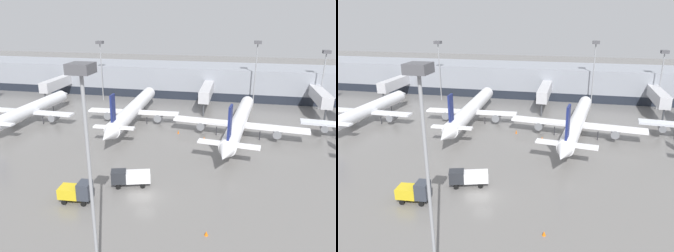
{
  "view_description": "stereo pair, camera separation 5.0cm",
  "coord_description": "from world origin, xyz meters",
  "views": [
    {
      "loc": [
        11.21,
        -37.82,
        23.84
      ],
      "look_at": [
        -1.26,
        21.38,
        3.0
      ],
      "focal_mm": 35.0,
      "sensor_mm": 36.0,
      "label": 1
    },
    {
      "loc": [
        11.26,
        -37.81,
        23.84
      ],
      "look_at": [
        -1.26,
        21.38,
        3.0
      ],
      "focal_mm": 35.0,
      "sensor_mm": 36.0,
      "label": 2
    }
  ],
  "objects": [
    {
      "name": "parked_jet_2",
      "position": [
        12.3,
        26.45,
        3.11
      ],
      "size": [
        27.14,
        38.8,
        10.05
      ],
      "rotation": [
        0.0,
        0.0,
        1.45
      ],
      "color": "white",
      "rests_on": "ground_plane"
    },
    {
      "name": "apron_light_mast_5",
      "position": [
        16.07,
        51.86,
        13.68
      ],
      "size": [
        1.8,
        1.8,
        17.2
      ],
      "color": "gray",
      "rests_on": "ground_plane"
    },
    {
      "name": "service_truck_1",
      "position": [
        -8.47,
        -3.0,
        1.57
      ],
      "size": [
        4.4,
        2.42,
        2.95
      ],
      "rotation": [
        0.0,
        0.0,
        0.07
      ],
      "color": "gold",
      "rests_on": "ground_plane"
    },
    {
      "name": "apron_light_mast_0",
      "position": [
        -26.44,
        49.26,
        13.32
      ],
      "size": [
        1.8,
        1.8,
        16.69
      ],
      "color": "gray",
      "rests_on": "ground_plane"
    },
    {
      "name": "apron_light_mast_1",
      "position": [
        32.82,
        51.49,
        12.28
      ],
      "size": [
        1.8,
        1.8,
        15.22
      ],
      "color": "gray",
      "rests_on": "ground_plane"
    },
    {
      "name": "apron_light_mast_2",
      "position": [
        -0.17,
        -15.31,
        15.86
      ],
      "size": [
        1.8,
        1.8,
        20.38
      ],
      "color": "gray",
      "rests_on": "ground_plane"
    },
    {
      "name": "traffic_cone_1",
      "position": [
        9.05,
        -6.55,
        0.28
      ],
      "size": [
        0.44,
        0.44,
        0.56
      ],
      "color": "orange",
      "rests_on": "ground_plane"
    },
    {
      "name": "ground_plane",
      "position": [
        0.0,
        0.0,
        0.0
      ],
      "size": [
        320.0,
        320.0,
        0.0
      ],
      "primitive_type": "plane",
      "color": "slate"
    },
    {
      "name": "parked_jet_5",
      "position": [
        -11.44,
        31.12,
        3.05
      ],
      "size": [
        21.05,
        39.88,
        9.78
      ],
      "rotation": [
        0.0,
        0.0,
        1.61
      ],
      "color": "white",
      "rests_on": "ground_plane"
    },
    {
      "name": "terminal_building",
      "position": [
        -0.0,
        61.77,
        4.5
      ],
      "size": [
        160.0,
        31.78,
        9.0
      ],
      "color": "gray",
      "rests_on": "ground_plane"
    },
    {
      "name": "parked_jet_0",
      "position": [
        -34.44,
        26.11,
        2.99
      ],
      "size": [
        20.74,
        33.2,
        10.31
      ],
      "rotation": [
        0.0,
        0.0,
        1.55
      ],
      "color": "silver",
      "rests_on": "ground_plane"
    },
    {
      "name": "service_truck_0",
      "position": [
        -2.86,
        2.48,
        1.48
      ],
      "size": [
        5.88,
        3.32,
        2.51
      ],
      "rotation": [
        0.0,
        0.0,
        3.44
      ],
      "color": "silver",
      "rests_on": "ground_plane"
    },
    {
      "name": "traffic_cone_3",
      "position": [
        0.05,
        25.57,
        0.4
      ],
      "size": [
        0.36,
        0.36,
        0.8
      ],
      "color": "orange",
      "rests_on": "ground_plane"
    },
    {
      "name": "traffic_cone_0",
      "position": [
        -15.07,
        35.16,
        0.29
      ],
      "size": [
        0.5,
        0.5,
        0.57
      ],
      "color": "orange",
      "rests_on": "ground_plane"
    },
    {
      "name": "traffic_cone_2",
      "position": [
        5.74,
        22.9,
        0.37
      ],
      "size": [
        0.51,
        0.51,
        0.74
      ],
      "color": "orange",
      "rests_on": "ground_plane"
    }
  ]
}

